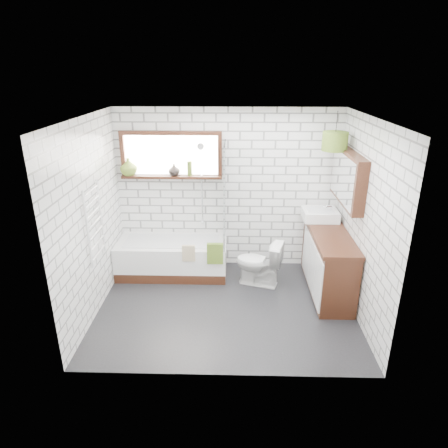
{
  "coord_description": "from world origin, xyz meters",
  "views": [
    {
      "loc": [
        0.1,
        -4.63,
        3.04
      ],
      "look_at": [
        -0.03,
        0.25,
        1.11
      ],
      "focal_mm": 32.0,
      "sensor_mm": 36.0,
      "label": 1
    }
  ],
  "objects_px": {
    "pendant": "(335,141)",
    "vanity": "(328,261)",
    "bathtub": "(172,257)",
    "toilet": "(259,263)",
    "basin": "(320,215)"
  },
  "relations": [
    {
      "from": "bathtub",
      "to": "vanity",
      "type": "bearing_deg",
      "value": -10.55
    },
    {
      "from": "vanity",
      "to": "basin",
      "type": "height_order",
      "value": "basin"
    },
    {
      "from": "toilet",
      "to": "bathtub",
      "type": "bearing_deg",
      "value": -85.72
    },
    {
      "from": "basin",
      "to": "pendant",
      "type": "xyz_separation_m",
      "value": [
        0.06,
        -0.19,
        1.12
      ]
    },
    {
      "from": "basin",
      "to": "vanity",
      "type": "bearing_deg",
      "value": -83.16
    },
    {
      "from": "bathtub",
      "to": "toilet",
      "type": "distance_m",
      "value": 1.36
    },
    {
      "from": "vanity",
      "to": "toilet",
      "type": "relative_size",
      "value": 2.29
    },
    {
      "from": "vanity",
      "to": "pendant",
      "type": "bearing_deg",
      "value": 89.3
    },
    {
      "from": "toilet",
      "to": "pendant",
      "type": "height_order",
      "value": "pendant"
    },
    {
      "from": "toilet",
      "to": "pendant",
      "type": "xyz_separation_m",
      "value": [
        0.98,
        0.18,
        1.76
      ]
    },
    {
      "from": "pendant",
      "to": "vanity",
      "type": "bearing_deg",
      "value": -90.7
    },
    {
      "from": "bathtub",
      "to": "pendant",
      "type": "xyz_separation_m",
      "value": [
        2.3,
        -0.12,
        1.83
      ]
    },
    {
      "from": "bathtub",
      "to": "vanity",
      "type": "distance_m",
      "value": 2.35
    },
    {
      "from": "vanity",
      "to": "toilet",
      "type": "bearing_deg",
      "value": 172.84
    },
    {
      "from": "vanity",
      "to": "pendant",
      "type": "height_order",
      "value": "pendant"
    }
  ]
}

